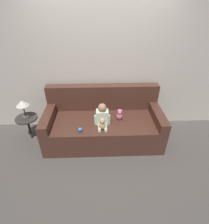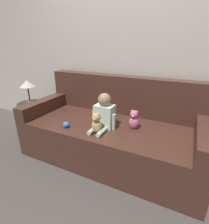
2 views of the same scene
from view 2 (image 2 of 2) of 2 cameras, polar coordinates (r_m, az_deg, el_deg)
ground_plane at (r=2.29m, az=1.82°, el=-14.12°), size 12.00×12.00×0.00m
wall_back at (r=2.38m, az=8.18°, el=20.52°), size 8.00×0.05×2.60m
couch at (r=2.17m, az=2.60°, el=-6.32°), size 2.09×0.94×0.95m
person_baby at (r=1.89m, az=-0.17°, el=-0.48°), size 0.28×0.33×0.38m
teddy_bear_brown at (r=1.78m, az=-2.63°, el=-3.89°), size 0.13×0.10×0.23m
plush_toy_side at (r=1.90m, az=9.56°, el=-2.49°), size 0.10×0.10×0.22m
toy_ball at (r=1.97m, az=-12.42°, el=-4.06°), size 0.07×0.07×0.07m
side_table at (r=2.89m, az=-23.42°, el=5.03°), size 0.39×0.39×0.83m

